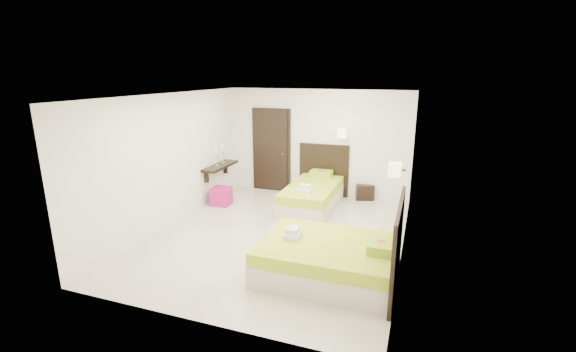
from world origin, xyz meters
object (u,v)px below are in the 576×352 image
(ottoman, at_px, (221,196))
(nightstand, at_px, (364,191))
(bed_double, at_px, (333,257))
(bed_single, at_px, (313,194))

(ottoman, bearing_deg, nightstand, 26.66)
(nightstand, bearing_deg, bed_double, -105.29)
(bed_single, xyz_separation_m, bed_double, (1.12, -2.89, -0.01))
(bed_single, bearing_deg, ottoman, -164.27)
(bed_single, height_order, bed_double, bed_single)
(bed_double, relative_size, ottoman, 4.96)
(bed_double, bearing_deg, bed_single, 111.25)
(bed_double, bearing_deg, nightstand, 91.58)
(nightstand, relative_size, ottoman, 1.02)
(nightstand, xyz_separation_m, ottoman, (-3.07, -1.54, 0.02))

